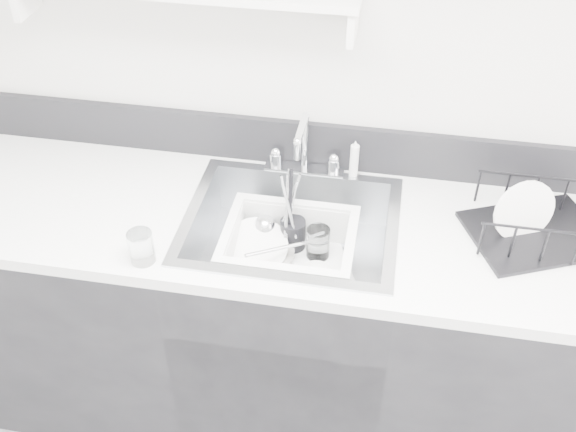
% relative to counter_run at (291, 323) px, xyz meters
% --- Properties ---
extents(room_shell, '(3.50, 3.00, 2.60)m').
position_rel_counter_run_xyz_m(room_shell, '(0.00, -0.80, 1.22)').
color(room_shell, silver).
rests_on(room_shell, ground).
extents(counter_run, '(3.20, 0.62, 0.92)m').
position_rel_counter_run_xyz_m(counter_run, '(0.00, 0.00, 0.00)').
color(counter_run, black).
rests_on(counter_run, ground).
extents(backsplash, '(3.20, 0.02, 0.16)m').
position_rel_counter_run_xyz_m(backsplash, '(0.00, 0.30, 0.54)').
color(backsplash, black).
rests_on(backsplash, counter_run).
extents(sink, '(0.64, 0.52, 0.20)m').
position_rel_counter_run_xyz_m(sink, '(0.00, 0.00, 0.37)').
color(sink, silver).
rests_on(sink, counter_run).
extents(faucet, '(0.26, 0.18, 0.23)m').
position_rel_counter_run_xyz_m(faucet, '(0.00, 0.25, 0.52)').
color(faucet, silver).
rests_on(faucet, counter_run).
extents(side_sprayer, '(0.03, 0.03, 0.14)m').
position_rel_counter_run_xyz_m(side_sprayer, '(0.16, 0.25, 0.53)').
color(side_sprayer, silver).
rests_on(side_sprayer, counter_run).
extents(wash_tub, '(0.48, 0.44, 0.15)m').
position_rel_counter_run_xyz_m(wash_tub, '(0.00, -0.04, 0.37)').
color(wash_tub, silver).
rests_on(wash_tub, sink).
extents(plate_stack, '(0.24, 0.23, 0.09)m').
position_rel_counter_run_xyz_m(plate_stack, '(-0.10, -0.02, 0.33)').
color(plate_stack, white).
rests_on(plate_stack, wash_tub).
extents(utensil_cup, '(0.08, 0.08, 0.27)m').
position_rel_counter_run_xyz_m(utensil_cup, '(-0.00, 0.06, 0.37)').
color(utensil_cup, black).
rests_on(utensil_cup, wash_tub).
extents(ladle, '(0.28, 0.30, 0.09)m').
position_rel_counter_run_xyz_m(ladle, '(-0.04, 0.00, 0.35)').
color(ladle, silver).
rests_on(ladle, wash_tub).
extents(tumbler_in_tub, '(0.09, 0.09, 0.10)m').
position_rel_counter_run_xyz_m(tumbler_in_tub, '(0.08, 0.03, 0.36)').
color(tumbler_in_tub, white).
rests_on(tumbler_in_tub, wash_tub).
extents(tumbler_counter, '(0.09, 0.09, 0.10)m').
position_rel_counter_run_xyz_m(tumbler_counter, '(-0.38, -0.24, 0.51)').
color(tumbler_counter, white).
rests_on(tumbler_counter, counter_run).
extents(dish_rack, '(0.46, 0.41, 0.13)m').
position_rel_counter_run_xyz_m(dish_rack, '(0.71, 0.06, 0.53)').
color(dish_rack, black).
rests_on(dish_rack, counter_run).
extents(bowl_small, '(0.11, 0.11, 0.03)m').
position_rel_counter_run_xyz_m(bowl_small, '(0.09, -0.08, 0.32)').
color(bowl_small, white).
rests_on(bowl_small, wash_tub).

